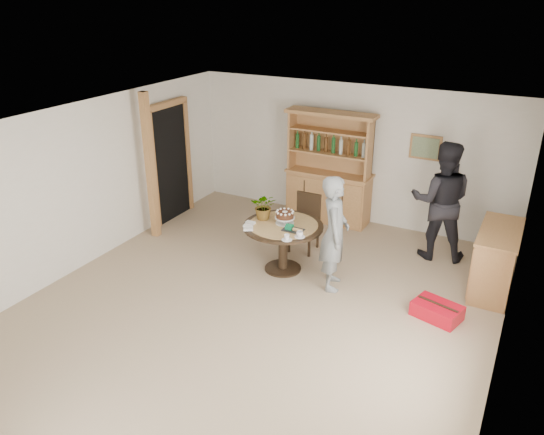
{
  "coord_description": "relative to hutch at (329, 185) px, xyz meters",
  "views": [
    {
      "loc": [
        3.02,
        -5.31,
        4.01
      ],
      "look_at": [
        -0.14,
        0.69,
        1.05
      ],
      "focal_mm": 35.0,
      "sensor_mm": 36.0,
      "label": 1
    }
  ],
  "objects": [
    {
      "name": "napkins",
      "position": [
        -0.29,
        -2.42,
        0.09
      ],
      "size": [
        0.24,
        0.33,
        0.03
      ],
      "color": "white",
      "rests_on": "dining_table"
    },
    {
      "name": "red_suitcase",
      "position": [
        2.5,
        -2.33,
        -0.59
      ],
      "size": [
        0.69,
        0.55,
        0.21
      ],
      "rotation": [
        0.0,
        0.0,
        -0.28
      ],
      "color": "red",
      "rests_on": "ground"
    },
    {
      "name": "flower_vase",
      "position": [
        -0.23,
        -2.06,
        0.28
      ],
      "size": [
        0.47,
        0.44,
        0.42
      ],
      "primitive_type": "imported",
      "rotation": [
        0.0,
        0.0,
        0.35
      ],
      "color": "#3F7233",
      "rests_on": "dining_table"
    },
    {
      "name": "ground",
      "position": [
        0.3,
        -3.24,
        -0.69
      ],
      "size": [
        7.0,
        7.0,
        0.0
      ],
      "primitive_type": "plane",
      "color": "tan",
      "rests_on": "ground"
    },
    {
      "name": "hutch",
      "position": [
        0.0,
        0.0,
        0.0
      ],
      "size": [
        1.62,
        0.54,
        2.04
      ],
      "color": "tan",
      "rests_on": "ground"
    },
    {
      "name": "dining_chair",
      "position": [
        0.12,
        -1.28,
        -0.15
      ],
      "size": [
        0.43,
        0.43,
        0.95
      ],
      "rotation": [
        0.0,
        0.0,
        0.02
      ],
      "color": "black",
      "rests_on": "ground"
    },
    {
      "name": "gift_tray",
      "position": [
        0.34,
        -2.23,
        0.1
      ],
      "size": [
        0.3,
        0.2,
        0.08
      ],
      "color": "black",
      "rests_on": "dining_table"
    },
    {
      "name": "birthday_cake",
      "position": [
        0.12,
        -2.06,
        0.19
      ],
      "size": [
        0.3,
        0.3,
        0.2
      ],
      "color": "white",
      "rests_on": "dining_table"
    },
    {
      "name": "dining_table",
      "position": [
        0.12,
        -2.11,
        -0.08
      ],
      "size": [
        1.2,
        1.2,
        0.76
      ],
      "color": "black",
      "rests_on": "ground"
    },
    {
      "name": "sideboard",
      "position": [
        3.04,
        -1.24,
        -0.22
      ],
      "size": [
        0.54,
        1.26,
        0.94
      ],
      "color": "tan",
      "rests_on": "ground"
    },
    {
      "name": "adult_person",
      "position": [
        2.09,
        -0.56,
        0.26
      ],
      "size": [
        1.06,
        0.91,
        1.91
      ],
      "primitive_type": "imported",
      "rotation": [
        0.0,
        0.0,
        3.36
      ],
      "color": "black",
      "rests_on": "ground"
    },
    {
      "name": "coffee_cup_b",
      "position": [
        0.4,
        -2.56,
        0.11
      ],
      "size": [
        0.15,
        0.15,
        0.08
      ],
      "color": "white",
      "rests_on": "dining_table"
    },
    {
      "name": "doorway",
      "position": [
        -2.63,
        -1.24,
        0.42
      ],
      "size": [
        0.13,
        1.1,
        2.18
      ],
      "color": "black",
      "rests_on": "ground"
    },
    {
      "name": "coffee_cup_a",
      "position": [
        0.52,
        -2.39,
        0.11
      ],
      "size": [
        0.15,
        0.15,
        0.09
      ],
      "color": "white",
      "rests_on": "dining_table"
    },
    {
      "name": "teen_boy",
      "position": [
        0.97,
        -2.21,
        0.15
      ],
      "size": [
        0.58,
        0.71,
        1.68
      ],
      "primitive_type": "imported",
      "rotation": [
        0.0,
        0.0,
        1.91
      ],
      "color": "slate",
      "rests_on": "ground"
    },
    {
      "name": "room_shell",
      "position": [
        0.3,
        -3.23,
        1.05
      ],
      "size": [
        6.04,
        7.04,
        2.52
      ],
      "color": "white",
      "rests_on": "ground"
    },
    {
      "name": "pine_post",
      "position": [
        -2.4,
        -2.04,
        0.56
      ],
      "size": [
        0.12,
        0.12,
        2.5
      ],
      "primitive_type": "cube",
      "color": "tan",
      "rests_on": "ground"
    }
  ]
}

